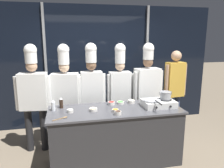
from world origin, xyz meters
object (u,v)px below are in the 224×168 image
prep_bowl_carrots (115,110)px  serving_spoon_slotted (63,118)px  prep_bowl_soy_glaze (118,113)px  chef_sous (65,91)px  squeeze_bottle_clear (53,105)px  prep_bowl_scallions (120,102)px  squeeze_bottle_soy (61,103)px  prep_bowl_garlic (70,111)px  prep_bowl_noodles (131,101)px  prep_bowl_ginger (93,109)px  prep_bowl_bell_pepper (111,103)px  stock_pot (166,95)px  chef_head (34,92)px  chef_line (92,86)px  frying_pan (152,99)px  portable_stove (158,103)px  person_guest (175,84)px  chef_apprentice (147,86)px  chef_pastry (120,86)px

prep_bowl_carrots → serving_spoon_slotted: bearing=-173.0°
prep_bowl_soy_glaze → chef_sous: size_ratio=0.05×
squeeze_bottle_clear → prep_bowl_scallions: 1.11m
squeeze_bottle_soy → chef_sous: chef_sous is taller
prep_bowl_garlic → prep_bowl_noodles: 1.07m
prep_bowl_ginger → chef_sous: bearing=118.8°
prep_bowl_bell_pepper → prep_bowl_garlic: prep_bowl_bell_pepper is taller
prep_bowl_ginger → prep_bowl_carrots: same height
stock_pot → chef_sous: chef_sous is taller
prep_bowl_soy_glaze → chef_head: 1.58m
stock_pot → prep_bowl_soy_glaze: size_ratio=2.06×
prep_bowl_ginger → prep_bowl_scallions: bearing=28.4°
prep_bowl_scallions → chef_line: (-0.43, 0.45, 0.20)m
serving_spoon_slotted → chef_sous: 0.97m
prep_bowl_carrots → prep_bowl_scallions: bearing=65.1°
squeeze_bottle_soy → chef_sous: (0.07, 0.49, 0.06)m
squeeze_bottle_clear → frying_pan: bearing=-5.6°
portable_stove → chef_line: 1.25m
prep_bowl_scallions → stock_pot: bearing=-21.8°
frying_pan → chef_line: bearing=140.6°
squeeze_bottle_clear → prep_bowl_bell_pepper: 0.94m
prep_bowl_bell_pepper → stock_pot: bearing=-16.5°
prep_bowl_bell_pepper → person_guest: (1.40, 0.47, 0.15)m
prep_bowl_bell_pepper → chef_apprentice: size_ratio=0.06×
frying_pan → squeeze_bottle_soy: (-1.43, 0.26, -0.05)m
chef_sous → person_guest: 2.14m
person_guest → portable_stove: bearing=39.4°
squeeze_bottle_soy → chef_pastry: bearing=25.5°
portable_stove → serving_spoon_slotted: (-1.53, -0.21, -0.05)m
prep_bowl_scallions → serving_spoon_slotted: 1.08m
stock_pot → prep_bowl_carrots: 0.89m
serving_spoon_slotted → person_guest: bearing=23.0°
chef_head → prep_bowl_garlic: bearing=138.6°
prep_bowl_soy_glaze → prep_bowl_bell_pepper: bearing=89.2°
chef_line → chef_apprentice: (1.09, 0.01, -0.05)m
serving_spoon_slotted → chef_pastry: chef_pastry is taller
prep_bowl_soy_glaze → prep_bowl_garlic: bearing=159.9°
prep_bowl_bell_pepper → chef_sous: bearing=146.3°
chef_sous → person_guest: (2.14, -0.03, 0.03)m
stock_pot → prep_bowl_bell_pepper: (-0.85, 0.25, -0.15)m
prep_bowl_noodles → chef_head: (-1.63, 0.41, 0.15)m
prep_bowl_noodles → prep_bowl_garlic: bearing=-166.2°
portable_stove → person_guest: person_guest is taller
prep_bowl_ginger → prep_bowl_noodles: prep_bowl_noodles is taller
prep_bowl_carrots → chef_pastry: size_ratio=0.05×
squeeze_bottle_soy → serving_spoon_slotted: (0.02, -0.47, -0.08)m
portable_stove → prep_bowl_soy_glaze: portable_stove is taller
prep_bowl_garlic → chef_sous: (-0.06, 0.74, 0.12)m
prep_bowl_bell_pepper → prep_bowl_carrots: 0.37m
serving_spoon_slotted → portable_stove: bearing=7.8°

